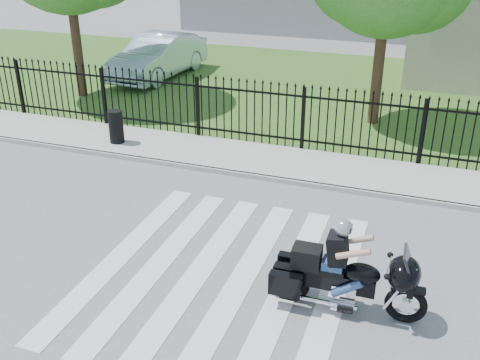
% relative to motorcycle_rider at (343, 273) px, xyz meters
% --- Properties ---
extents(ground, '(120.00, 120.00, 0.00)m').
position_rel_motorcycle_rider_xyz_m(ground, '(-2.16, 0.25, -0.69)').
color(ground, slate).
rests_on(ground, ground).
extents(crosswalk, '(5.00, 5.50, 0.01)m').
position_rel_motorcycle_rider_xyz_m(crosswalk, '(-2.16, 0.25, -0.68)').
color(crosswalk, silver).
rests_on(crosswalk, ground).
extents(sidewalk, '(40.00, 2.00, 0.12)m').
position_rel_motorcycle_rider_xyz_m(sidewalk, '(-2.16, 5.25, -0.63)').
color(sidewalk, '#ADAAA3').
rests_on(sidewalk, ground).
extents(curb, '(40.00, 0.12, 0.12)m').
position_rel_motorcycle_rider_xyz_m(curb, '(-2.16, 4.25, -0.63)').
color(curb, '#ADAAA3').
rests_on(curb, ground).
extents(grass_strip, '(40.00, 12.00, 0.02)m').
position_rel_motorcycle_rider_xyz_m(grass_strip, '(-2.16, 12.25, -0.68)').
color(grass_strip, '#2C581E').
rests_on(grass_strip, ground).
extents(iron_fence, '(26.00, 0.04, 1.80)m').
position_rel_motorcycle_rider_xyz_m(iron_fence, '(-2.16, 6.25, 0.22)').
color(iron_fence, black).
rests_on(iron_fence, ground).
extents(motorcycle_rider, '(2.54, 0.77, 1.68)m').
position_rel_motorcycle_rider_xyz_m(motorcycle_rider, '(0.00, 0.00, 0.00)').
color(motorcycle_rider, black).
rests_on(motorcycle_rider, ground).
extents(parked_car, '(2.16, 5.08, 1.63)m').
position_rel_motorcycle_rider_xyz_m(parked_car, '(-9.25, 11.87, 0.15)').
color(parked_car, '#ADC7D9').
rests_on(parked_car, grass_strip).
extents(litter_bin, '(0.48, 0.48, 0.90)m').
position_rel_motorcycle_rider_xyz_m(litter_bin, '(-7.06, 5.00, -0.12)').
color(litter_bin, black).
rests_on(litter_bin, sidewalk).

